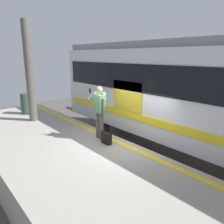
{
  "coord_description": "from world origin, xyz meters",
  "views": [
    {
      "loc": [
        -4.72,
        4.52,
        3.6
      ],
      "look_at": [
        0.34,
        0.3,
        1.9
      ],
      "focal_mm": 35.52,
      "sensor_mm": 36.0,
      "label": 1
    }
  ],
  "objects_px": {
    "handbag": "(106,138)",
    "trash_bin": "(26,104)",
    "station_column": "(29,72)",
    "train_carriage": "(206,92)",
    "passenger": "(100,108)"
  },
  "relations": [
    {
      "from": "handbag",
      "to": "trash_bin",
      "type": "relative_size",
      "value": 0.44
    },
    {
      "from": "station_column",
      "to": "trash_bin",
      "type": "relative_size",
      "value": 4.19
    },
    {
      "from": "train_carriage",
      "to": "trash_bin",
      "type": "bearing_deg",
      "value": 26.48
    },
    {
      "from": "station_column",
      "to": "trash_bin",
      "type": "bearing_deg",
      "value": -6.86
    },
    {
      "from": "handbag",
      "to": "trash_bin",
      "type": "xyz_separation_m",
      "value": [
        5.11,
        0.6,
        0.27
      ]
    },
    {
      "from": "train_carriage",
      "to": "passenger",
      "type": "xyz_separation_m",
      "value": [
        2.06,
        2.6,
        -0.48
      ]
    },
    {
      "from": "train_carriage",
      "to": "trash_bin",
      "type": "xyz_separation_m",
      "value": [
        6.68,
        3.33,
        -1.01
      ]
    },
    {
      "from": "station_column",
      "to": "trash_bin",
      "type": "height_order",
      "value": "station_column"
    },
    {
      "from": "handbag",
      "to": "station_column",
      "type": "bearing_deg",
      "value": 11.04
    },
    {
      "from": "passenger",
      "to": "handbag",
      "type": "bearing_deg",
      "value": 165.5
    },
    {
      "from": "trash_bin",
      "to": "handbag",
      "type": "bearing_deg",
      "value": -173.3
    },
    {
      "from": "station_column",
      "to": "passenger",
      "type": "bearing_deg",
      "value": -165.35
    },
    {
      "from": "passenger",
      "to": "handbag",
      "type": "relative_size",
      "value": 4.06
    },
    {
      "from": "train_carriage",
      "to": "trash_bin",
      "type": "height_order",
      "value": "train_carriage"
    },
    {
      "from": "handbag",
      "to": "station_column",
      "type": "height_order",
      "value": "station_column"
    }
  ]
}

